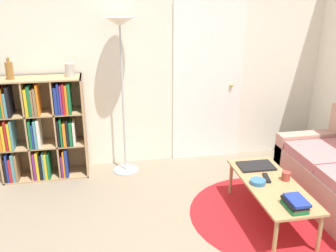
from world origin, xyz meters
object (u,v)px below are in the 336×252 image
floor_lamp (121,44)px  vase_on_shelf (70,70)px  laptop (256,166)px  cup (286,176)px  bottle_middle (9,70)px  coffee_table (271,187)px  bowl (258,182)px  bookshelf (39,129)px

floor_lamp → vase_on_shelf: bearing=174.6°
laptop → vase_on_shelf: size_ratio=2.50×
laptop → cup: bearing=-62.8°
floor_lamp → bottle_middle: 1.21m
coffee_table → bowl: (-0.13, 0.02, 0.06)m
bookshelf → floor_lamp: floor_lamp is taller
laptop → bookshelf: bearing=156.0°
floor_lamp → bowl: size_ratio=12.63×
cup → floor_lamp: bearing=138.6°
laptop → cup: size_ratio=4.30×
bottle_middle → floor_lamp: bearing=-1.3°
floor_lamp → bookshelf: bearing=177.1°
bottle_middle → bookshelf: bearing=5.6°
bookshelf → floor_lamp: 1.35m
coffee_table → laptop: size_ratio=3.14×
bookshelf → bottle_middle: (-0.22, -0.02, 0.69)m
vase_on_shelf → laptop: bearing=-28.6°
bookshelf → cup: size_ratio=14.14×
floor_lamp → bowl: floor_lamp is taller
bowl → cup: cup is taller
floor_lamp → bottle_middle: floor_lamp is taller
laptop → bowl: bowl is taller
coffee_table → bowl: 0.15m
coffee_table → cup: (0.16, 0.04, 0.08)m
laptop → bottle_middle: bottle_middle is taller
floor_lamp → vase_on_shelf: size_ratio=12.61×
floor_lamp → coffee_table: size_ratio=1.61×
floor_lamp → laptop: 1.94m
bottle_middle → bowl: bearing=-29.3°
cup → coffee_table: bearing=-166.8°
bookshelf → laptop: bearing=-24.0°
floor_lamp → bottle_middle: size_ratio=7.85×
bookshelf → bowl: bookshelf is taller
bookshelf → vase_on_shelf: vase_on_shelf is taller
coffee_table → bottle_middle: 2.94m
bowl → bottle_middle: size_ratio=0.62×
bowl → vase_on_shelf: size_ratio=1.00×
bowl → floor_lamp: bearing=131.7°
bowl → cup: (0.29, 0.02, 0.02)m
vase_on_shelf → bowl: bearing=-38.0°
coffee_table → bottle_middle: bottle_middle is taller
floor_lamp → vase_on_shelf: (-0.56, 0.05, -0.27)m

